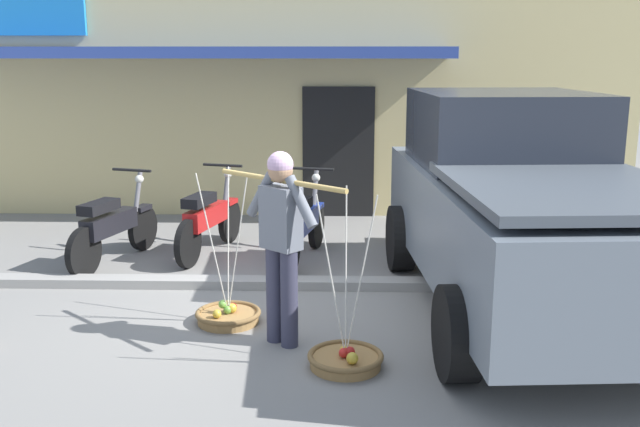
{
  "coord_description": "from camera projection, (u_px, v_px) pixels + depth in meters",
  "views": [
    {
      "loc": [
        0.71,
        -6.69,
        2.48
      ],
      "look_at": [
        0.51,
        0.6,
        0.85
      ],
      "focal_mm": 40.12,
      "sensor_mm": 36.0,
      "label": 1
    }
  ],
  "objects": [
    {
      "name": "wooden_crate",
      "position": [
        409.0,
        231.0,
        9.59
      ],
      "size": [
        0.44,
        0.36,
        0.32
      ],
      "primitive_type": "cube",
      "color": "olive",
      "rests_on": "ground"
    },
    {
      "name": "fruit_basket_left_side",
      "position": [
        228.0,
        315.0,
        6.74
      ],
      "size": [
        0.62,
        0.62,
        1.45
      ],
      "color": "#9E7542",
      "rests_on": "ground"
    },
    {
      "name": "fruit_basket_right_side",
      "position": [
        346.0,
        358.0,
        5.78
      ],
      "size": [
        0.62,
        0.62,
        1.45
      ],
      "color": "#9E7542",
      "rests_on": "ground"
    },
    {
      "name": "motorcycle_second_in_row",
      "position": [
        209.0,
        220.0,
        8.95
      ],
      "size": [
        0.64,
        1.78,
        1.09
      ],
      "color": "black",
      "rests_on": "ground"
    },
    {
      "name": "storefront_building",
      "position": [
        234.0,
        75.0,
        13.24
      ],
      "size": [
        13.0,
        6.0,
        4.2
      ],
      "color": "#DBC684",
      "rests_on": "ground"
    },
    {
      "name": "parked_truck",
      "position": [
        520.0,
        206.0,
        6.95
      ],
      "size": [
        2.4,
        4.82,
        2.1
      ],
      "color": "slate",
      "rests_on": "ground"
    },
    {
      "name": "motorcycle_nearest_shop",
      "position": [
        113.0,
        227.0,
        8.56
      ],
      "size": [
        0.68,
        1.77,
        1.09
      ],
      "color": "black",
      "rests_on": "ground"
    },
    {
      "name": "fruit_vendor",
      "position": [
        281.0,
        235.0,
        6.06
      ],
      "size": [
        1.13,
        0.99,
        1.7
      ],
      "color": "#38384C",
      "rests_on": "ground"
    },
    {
      "name": "sidewalk_curb",
      "position": [
        274.0,
        283.0,
        7.76
      ],
      "size": [
        20.0,
        0.24,
        0.1
      ],
      "primitive_type": "cube",
      "color": "gray",
      "rests_on": "ground"
    },
    {
      "name": "motorcycle_third_in_row",
      "position": [
        303.0,
        225.0,
        8.65
      ],
      "size": [
        0.59,
        1.8,
        1.09
      ],
      "color": "black",
      "rests_on": "ground"
    },
    {
      "name": "ground_plane",
      "position": [
        267.0,
        310.0,
        7.09
      ],
      "size": [
        90.0,
        90.0,
        0.0
      ],
      "primitive_type": "plane",
      "color": "gray"
    }
  ]
}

